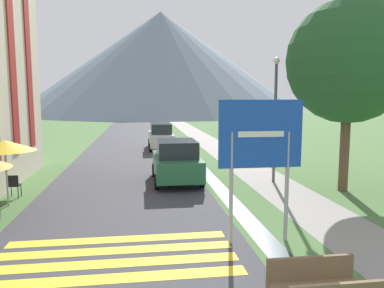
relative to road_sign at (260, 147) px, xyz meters
name	(u,v)px	position (x,y,z in m)	size (l,w,h in m)	color
ground_plane	(170,153)	(-0.97, 15.42, -2.41)	(160.00, 160.00, 0.00)	#476B38
road	(133,138)	(-3.47, 25.42, -2.40)	(6.40, 60.00, 0.01)	#38383D
footpath	(200,137)	(2.63, 25.42, -2.40)	(2.20, 60.00, 0.01)	gray
drainage_channel	(174,137)	(0.23, 25.42, -2.41)	(0.60, 60.00, 0.00)	black
crosswalk_marking	(117,257)	(-3.47, -0.41, -2.40)	(5.44, 2.54, 0.01)	yellow
mountain_distant	(161,63)	(2.27, 79.25, 9.10)	(64.89, 64.89, 23.01)	slate
road_sign	(260,147)	(0.00, 0.00, 0.00)	(2.09, 0.11, 3.56)	#9E9EA3
parked_car_near	(176,161)	(-1.37, 6.97, -1.50)	(1.98, 3.90, 1.82)	#28663D
parked_car_far	(161,136)	(-1.44, 17.44, -1.50)	(1.71, 4.40, 1.82)	silver
cafe_chair_far_left	(13,184)	(-7.44, 5.23, -1.89)	(0.40, 0.40, 0.85)	black
cafe_umbrella_middle_yellow	(5,146)	(-7.31, 4.24, -0.38)	(1.96, 1.96, 2.21)	#B7B2A8
streetlamp	(275,109)	(2.76, 6.44, 0.70)	(0.28, 0.28, 5.26)	#515156
tree_by_path	(349,61)	(4.90, 4.60, 2.54)	(4.66, 4.66, 7.29)	brown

